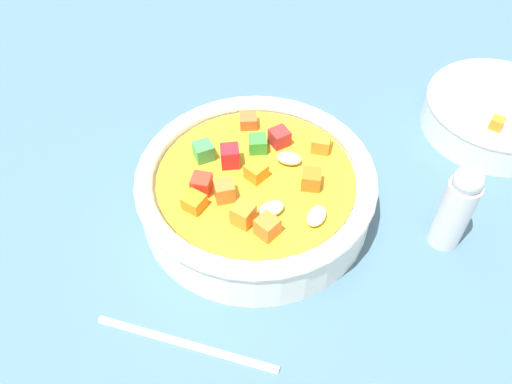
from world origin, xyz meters
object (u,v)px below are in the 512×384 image
Objects in this scene: spoon at (297,374)px; side_bowl_small at (496,113)px; soup_bowl_main at (256,189)px; pepper_shaker at (456,202)px.

spoon is 1.64× the size of side_bowl_small.
soup_bowl_main is 15.86cm from spoon.
pepper_shaker is at bearing -18.59° from side_bowl_small.
soup_bowl_main reaches higher than spoon.
soup_bowl_main is 2.35× the size of pepper_shaker.
side_bowl_small is at bearing 161.41° from pepper_shaker.
pepper_shaker is (-0.50, 16.44, 1.60)cm from soup_bowl_main.
side_bowl_small reaches higher than spoon.
soup_bowl_main reaches higher than side_bowl_small.
spoon is 33.87cm from side_bowl_small.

